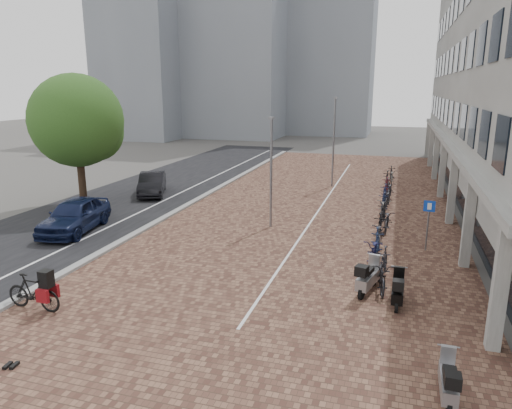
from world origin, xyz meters
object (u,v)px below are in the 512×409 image
(hero_bike, at_px, (33,292))
(scooter_mid, at_px, (398,289))
(scooter_front, at_px, (368,276))
(car_dark, at_px, (152,184))
(scooter_back, at_px, (449,379))
(parking_sign, at_px, (428,218))
(car_navy, at_px, (75,215))

(hero_bike, xyz_separation_m, scooter_mid, (10.54, 3.54, -0.05))
(scooter_front, relative_size, scooter_mid, 1.09)
(car_dark, xyz_separation_m, scooter_back, (16.00, -16.06, -0.18))
(hero_bike, relative_size, parking_sign, 0.90)
(car_dark, bearing_deg, parking_sign, -44.90)
(car_navy, relative_size, parking_sign, 2.16)
(scooter_front, xyz_separation_m, scooter_mid, (0.94, -0.64, -0.05))
(hero_bike, distance_m, scooter_back, 11.66)
(hero_bike, bearing_deg, scooter_back, -92.84)
(car_navy, distance_m, parking_sign, 15.73)
(scooter_back, bearing_deg, scooter_front, 112.33)
(scooter_back, bearing_deg, car_navy, 153.32)
(car_dark, relative_size, scooter_mid, 2.66)
(car_dark, bearing_deg, scooter_mid, -61.90)
(car_navy, bearing_deg, hero_bike, -70.76)
(car_dark, height_order, parking_sign, parking_sign)
(car_navy, xyz_separation_m, hero_bike, (3.98, -7.15, -0.19))
(scooter_mid, bearing_deg, hero_bike, -160.41)
(car_dark, bearing_deg, car_navy, -111.22)
(scooter_mid, xyz_separation_m, parking_sign, (1.08, 5.50, 0.86))
(car_navy, bearing_deg, parking_sign, -3.00)
(car_dark, height_order, hero_bike, car_dark)
(scooter_mid, height_order, scooter_back, scooter_mid)
(scooter_front, relative_size, parking_sign, 0.80)
(car_dark, bearing_deg, hero_bike, -97.91)
(hero_bike, bearing_deg, car_dark, 17.84)
(hero_bike, distance_m, parking_sign, 14.74)
(scooter_mid, distance_m, scooter_back, 4.59)
(scooter_front, distance_m, scooter_back, 5.49)
(hero_bike, bearing_deg, scooter_mid, -69.74)
(car_dark, distance_m, hero_bike, 15.75)
(car_navy, height_order, scooter_front, car_navy)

